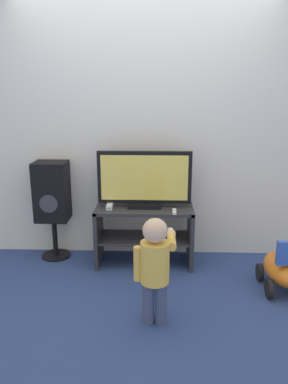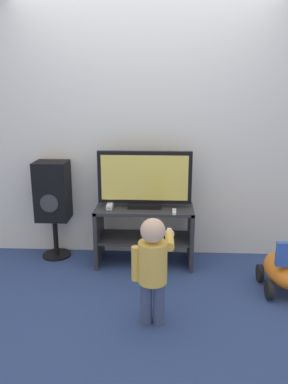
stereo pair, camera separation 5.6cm
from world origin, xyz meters
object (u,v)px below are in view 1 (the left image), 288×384
(game_console, at_px, (110,205))
(remote_primary, at_px, (174,212))
(speaker_tower, at_px, (52,194))
(child, at_px, (155,262))
(television, at_px, (144,180))
(ride_on_toy, at_px, (284,269))

(game_console, xyz_separation_m, remote_primary, (0.61, -0.13, -0.01))
(speaker_tower, bearing_deg, child, -46.83)
(television, bearing_deg, game_console, -172.92)
(child, bearing_deg, game_console, 114.38)
(game_console, distance_m, remote_primary, 0.62)
(television, bearing_deg, child, -83.67)
(game_console, distance_m, ride_on_toy, 1.66)
(game_console, relative_size, ride_on_toy, 0.35)
(television, xyz_separation_m, ride_on_toy, (1.21, -0.50, -0.65))
(television, distance_m, child, 1.08)
(child, distance_m, ride_on_toy, 1.24)
(ride_on_toy, bearing_deg, game_console, 163.27)
(television, height_order, speaker_tower, television)
(television, bearing_deg, ride_on_toy, -22.59)
(remote_primary, relative_size, ride_on_toy, 0.24)
(game_console, height_order, child, child)
(child, height_order, speaker_tower, speaker_tower)
(game_console, bearing_deg, remote_primary, -12.40)
(child, bearing_deg, television, 96.33)
(television, height_order, game_console, television)
(remote_primary, relative_size, child, 0.16)
(remote_primary, bearing_deg, ride_on_toy, -19.49)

